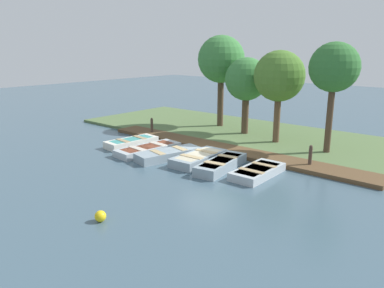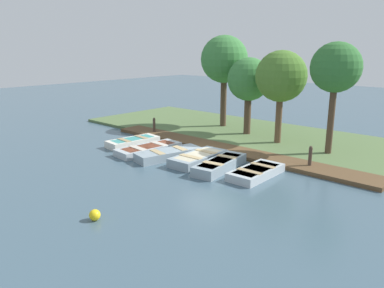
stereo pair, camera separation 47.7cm
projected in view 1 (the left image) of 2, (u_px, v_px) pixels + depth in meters
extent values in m
plane|color=#425B6B|center=(210.00, 156.00, 18.04)|extent=(80.00, 80.00, 0.00)
cube|color=#567042|center=(263.00, 136.00, 21.70)|extent=(8.00, 24.00, 0.16)
cube|color=brown|center=(225.00, 149.00, 18.91)|extent=(1.48, 15.19, 0.18)
cube|color=silver|center=(132.00, 142.00, 19.86)|extent=(2.91, 1.37, 0.37)
cube|color=teal|center=(131.00, 139.00, 19.82)|extent=(2.38, 1.08, 0.03)
cube|color=tan|center=(123.00, 140.00, 19.46)|extent=(0.38, 1.02, 0.03)
cube|color=tan|center=(140.00, 137.00, 20.17)|extent=(0.38, 1.02, 0.03)
cube|color=#B2BCC1|center=(148.00, 149.00, 18.56)|extent=(3.47, 1.52, 0.33)
cube|color=#994C33|center=(148.00, 146.00, 18.52)|extent=(2.84, 1.20, 0.03)
cube|color=beige|center=(137.00, 148.00, 18.08)|extent=(0.44, 1.13, 0.03)
cube|color=beige|center=(158.00, 144.00, 18.94)|extent=(0.44, 1.13, 0.03)
cube|color=#8C9EA8|center=(169.00, 154.00, 17.56)|extent=(3.36, 1.79, 0.40)
cube|color=teal|center=(169.00, 151.00, 17.52)|extent=(2.74, 1.43, 0.03)
cube|color=tan|center=(158.00, 152.00, 17.17)|extent=(0.54, 1.02, 0.03)
cube|color=tan|center=(180.00, 148.00, 17.85)|extent=(0.54, 1.02, 0.03)
cube|color=#8C9EA8|center=(199.00, 158.00, 16.94)|extent=(2.96, 1.37, 0.40)
cube|color=beige|center=(199.00, 154.00, 16.90)|extent=(2.43, 1.07, 0.03)
cube|color=tan|center=(191.00, 157.00, 16.47)|extent=(0.34, 1.15, 0.03)
cube|color=tan|center=(206.00, 151.00, 17.31)|extent=(0.34, 1.15, 0.03)
cube|color=#8C9EA8|center=(221.00, 164.00, 16.02)|extent=(3.22, 1.42, 0.42)
cube|color=#994C33|center=(221.00, 160.00, 15.98)|extent=(2.63, 1.13, 0.03)
cube|color=tan|center=(214.00, 163.00, 15.48)|extent=(0.44, 0.94, 0.03)
cube|color=tan|center=(227.00, 156.00, 16.45)|extent=(0.44, 0.94, 0.03)
cube|color=#B2BCC1|center=(258.00, 172.00, 15.21)|extent=(2.69, 1.22, 0.34)
cube|color=teal|center=(258.00, 168.00, 15.18)|extent=(2.21, 0.95, 0.03)
cube|color=tan|center=(251.00, 171.00, 14.79)|extent=(0.28, 1.09, 0.03)
cube|color=tan|center=(264.00, 165.00, 15.55)|extent=(0.28, 1.09, 0.03)
cylinder|color=#47382D|center=(152.00, 127.00, 22.27)|extent=(0.15, 0.15, 0.94)
sphere|color=#47382D|center=(152.00, 119.00, 22.15)|extent=(0.14, 0.14, 0.14)
cylinder|color=#47382D|center=(310.00, 158.00, 16.08)|extent=(0.15, 0.15, 0.94)
sphere|color=#47382D|center=(311.00, 147.00, 15.95)|extent=(0.14, 0.14, 0.14)
sphere|color=yellow|center=(100.00, 216.00, 11.19)|extent=(0.35, 0.35, 0.35)
cylinder|color=#4C3828|center=(220.00, 101.00, 23.92)|extent=(0.38, 0.38, 3.57)
sphere|color=#3D7F3D|center=(221.00, 59.00, 23.27)|extent=(2.93, 2.93, 2.93)
cylinder|color=#4C3828|center=(245.00, 114.00, 21.85)|extent=(0.40, 0.40, 2.65)
sphere|color=#3D7F3D|center=(246.00, 79.00, 21.35)|extent=(2.45, 2.45, 2.45)
cylinder|color=brown|center=(277.00, 118.00, 19.79)|extent=(0.34, 0.34, 2.93)
sphere|color=#4C7A2D|center=(279.00, 76.00, 19.24)|extent=(2.63, 2.63, 2.63)
cylinder|color=#4C3828|center=(329.00, 119.00, 17.75)|extent=(0.30, 0.30, 3.57)
sphere|color=#337033|center=(334.00, 67.00, 17.15)|extent=(2.30, 2.30, 2.30)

